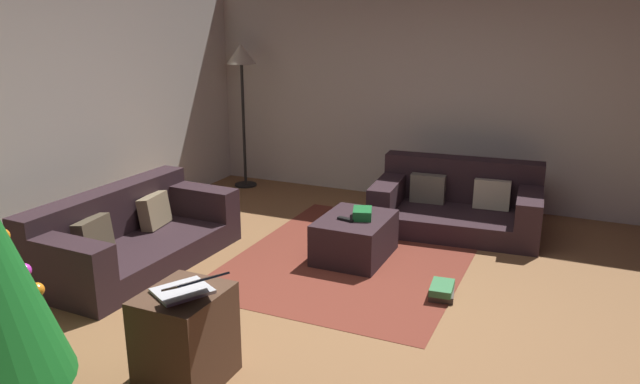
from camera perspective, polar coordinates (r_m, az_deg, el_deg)
name	(u,v)px	position (r m, az deg, el deg)	size (l,w,h in m)	color
ground_plane	(363,317)	(4.57, 4.06, -11.64)	(6.40, 6.40, 0.00)	brown
rear_partition	(30,114)	(5.95, -25.52, 6.65)	(6.40, 0.12, 2.60)	beige
corner_partition	(462,91)	(7.12, 13.18, 9.17)	(0.12, 6.40, 2.60)	beige
couch_left	(130,236)	(5.65, -17.37, -3.96)	(1.90, 0.97, 0.65)	#2D1E23
couch_right	(458,204)	(6.45, 12.79, -1.07)	(1.11, 1.72, 0.68)	#2D1E23
ottoman	(355,238)	(5.54, 3.28, -4.28)	(0.77, 0.59, 0.38)	#2D1E23
gift_box	(362,213)	(5.46, 3.99, -2.02)	(0.23, 0.16, 0.09)	#19662D
tv_remote	(346,219)	(5.40, 2.44, -2.57)	(0.05, 0.16, 0.02)	black
side_table	(186,338)	(3.80, -12.47, -13.19)	(0.52, 0.44, 0.59)	#4C3323
laptop	(187,288)	(3.58, -12.35, -8.74)	(0.47, 0.52, 0.20)	silver
book_stack	(442,291)	(4.93, 11.34, -9.07)	(0.30, 0.22, 0.11)	#4C423D
corner_lamp	(241,65)	(7.66, -7.37, 11.68)	(0.36, 0.36, 1.79)	black
area_rug	(354,257)	(5.61, 3.25, -6.07)	(2.60, 2.00, 0.01)	maroon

